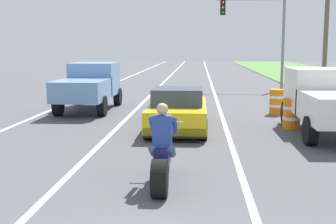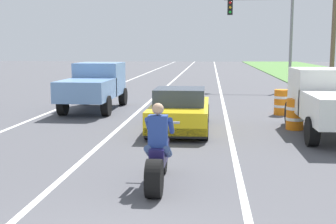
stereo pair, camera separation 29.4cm
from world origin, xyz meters
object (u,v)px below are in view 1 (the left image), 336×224
object	(u,v)px
construction_barrel_mid	(277,102)
motorcycle_with_rider	(162,157)
construction_barrel_nearest	(292,114)
traffic_light_mast_near	(263,26)
pickup_truck_left_lane_light_blue	(90,84)
pickup_truck_right_shoulder_white	(327,98)
sports_car_yellow	(178,111)

from	to	relation	value
construction_barrel_mid	motorcycle_with_rider	bearing A→B (deg)	-111.28
motorcycle_with_rider	construction_barrel_nearest	world-z (taller)	motorcycle_with_rider
traffic_light_mast_near	construction_barrel_nearest	world-z (taller)	traffic_light_mast_near
pickup_truck_left_lane_light_blue	construction_barrel_mid	distance (m)	7.74
traffic_light_mast_near	pickup_truck_right_shoulder_white	bearing A→B (deg)	-90.07
sports_car_yellow	traffic_light_mast_near	distance (m)	15.53
traffic_light_mast_near	construction_barrel_mid	bearing A→B (deg)	-94.47
pickup_truck_right_shoulder_white	traffic_light_mast_near	xyz separation A→B (m)	(0.02, 14.84, 2.87)
motorcycle_with_rider	traffic_light_mast_near	bearing A→B (deg)	77.29
sports_car_yellow	construction_barrel_mid	bearing A→B (deg)	44.41
motorcycle_with_rider	sports_car_yellow	bearing A→B (deg)	89.92
motorcycle_with_rider	construction_barrel_mid	distance (m)	10.39
sports_car_yellow	construction_barrel_nearest	bearing A→B (deg)	7.02
sports_car_yellow	traffic_light_mast_near	world-z (taller)	traffic_light_mast_near
construction_barrel_nearest	sports_car_yellow	bearing A→B (deg)	-172.98
pickup_truck_left_lane_light_blue	construction_barrel_nearest	size ratio (longest dim) A/B	4.80
traffic_light_mast_near	construction_barrel_mid	size ratio (longest dim) A/B	6.00
construction_barrel_mid	sports_car_yellow	bearing A→B (deg)	-135.59
motorcycle_with_rider	construction_barrel_mid	world-z (taller)	motorcycle_with_rider
construction_barrel_nearest	traffic_light_mast_near	bearing A→B (deg)	86.33
motorcycle_with_rider	sports_car_yellow	distance (m)	5.99
pickup_truck_right_shoulder_white	traffic_light_mast_near	world-z (taller)	traffic_light_mast_near
pickup_truck_left_lane_light_blue	pickup_truck_right_shoulder_white	size ratio (longest dim) A/B	1.00
sports_car_yellow	construction_barrel_mid	world-z (taller)	sports_car_yellow
traffic_light_mast_near	construction_barrel_nearest	distance (m)	14.44
motorcycle_with_rider	traffic_light_mast_near	distance (m)	21.22
pickup_truck_right_shoulder_white	construction_barrel_mid	xyz separation A→B (m)	(-0.82, 4.08, -0.60)
pickup_truck_left_lane_light_blue	construction_barrel_nearest	distance (m)	8.58
construction_barrel_nearest	construction_barrel_mid	size ratio (longest dim) A/B	1.00
pickup_truck_left_lane_light_blue	pickup_truck_right_shoulder_white	bearing A→B (deg)	-28.98
sports_car_yellow	construction_barrel_nearest	world-z (taller)	sports_car_yellow
motorcycle_with_rider	construction_barrel_mid	xyz separation A→B (m)	(3.77, 9.68, -0.09)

